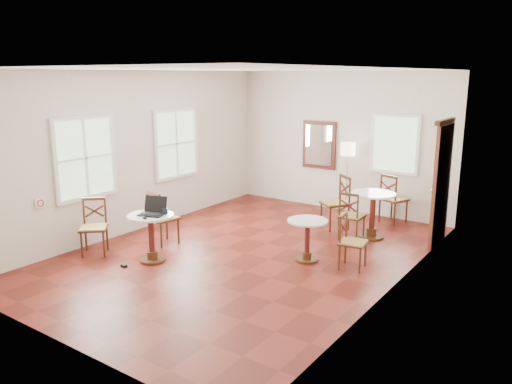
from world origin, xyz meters
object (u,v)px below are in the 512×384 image
(chair_near_b, at_px, (94,227))
(floor_lamp, at_px, (348,154))
(chair_mid_a, at_px, (351,216))
(cafe_table_back, at_px, (373,210))
(power_adapter, at_px, (124,266))
(cafe_table_mid, at_px, (307,236))
(chair_back_a, at_px, (393,199))
(water_glass, at_px, (143,213))
(chair_back_b, at_px, (336,202))
(chair_mid_b, at_px, (352,242))
(chair_near_a, at_px, (162,218))
(laptop, at_px, (154,210))
(cafe_table_near, at_px, (151,233))
(mouse, at_px, (144,218))
(navy_mug, at_px, (165,211))

(chair_near_b, bearing_deg, floor_lamp, 19.71)
(chair_mid_a, bearing_deg, cafe_table_back, -132.11)
(power_adapter, bearing_deg, cafe_table_mid, 40.46)
(cafe_table_back, height_order, chair_mid_a, chair_mid_a)
(chair_back_a, height_order, water_glass, chair_back_a)
(chair_back_b, bearing_deg, cafe_table_back, 25.02)
(chair_mid_b, height_order, chair_back_b, chair_back_b)
(chair_near_a, distance_m, laptop, 0.90)
(cafe_table_near, relative_size, cafe_table_back, 0.91)
(cafe_table_near, distance_m, floor_lamp, 4.58)
(laptop, bearing_deg, mouse, -91.16)
(cafe_table_mid, bearing_deg, power_adapter, -139.54)
(cafe_table_back, height_order, chair_near_a, chair_near_a)
(mouse, distance_m, power_adapter, 0.85)
(chair_mid_b, distance_m, chair_back_a, 2.77)
(chair_mid_a, distance_m, mouse, 3.68)
(cafe_table_back, xyz_separation_m, navy_mug, (-2.25, -2.97, 0.29))
(cafe_table_near, bearing_deg, cafe_table_mid, 35.34)
(chair_back_b, relative_size, water_glass, 11.03)
(chair_near_a, relative_size, chair_mid_a, 1.07)
(chair_back_a, height_order, navy_mug, chair_back_a)
(cafe_table_mid, distance_m, cafe_table_back, 1.76)
(mouse, bearing_deg, chair_mid_a, 39.44)
(cafe_table_near, bearing_deg, chair_back_b, 64.07)
(laptop, bearing_deg, navy_mug, 20.66)
(cafe_table_mid, distance_m, chair_near_a, 2.60)
(chair_near_a, xyz_separation_m, floor_lamp, (1.83, 3.58, 0.84))
(cafe_table_near, distance_m, power_adapter, 0.66)
(chair_back_b, distance_m, floor_lamp, 1.29)
(chair_mid_b, bearing_deg, power_adapter, 115.96)
(cafe_table_mid, height_order, power_adapter, cafe_table_mid)
(cafe_table_back, bearing_deg, water_glass, -127.35)
(chair_near_b, bearing_deg, laptop, -24.71)
(chair_near_b, distance_m, floor_lamp, 5.24)
(cafe_table_back, xyz_separation_m, chair_back_a, (-0.04, 1.16, -0.03))
(chair_back_a, distance_m, mouse, 5.06)
(chair_mid_a, height_order, power_adapter, chair_mid_a)
(chair_back_a, bearing_deg, navy_mug, 80.85)
(cafe_table_near, xyz_separation_m, chair_mid_a, (2.14, 2.83, -0.03))
(chair_mid_b, bearing_deg, chair_near_a, 96.19)
(cafe_table_back, height_order, water_glass, water_glass)
(cafe_table_mid, height_order, chair_near_b, chair_near_b)
(cafe_table_near, relative_size, floor_lamp, 0.50)
(floor_lamp, height_order, mouse, floor_lamp)
(chair_near_a, height_order, floor_lamp, floor_lamp)
(chair_mid_a, relative_size, chair_back_a, 0.90)
(cafe_table_back, relative_size, floor_lamp, 0.55)
(chair_near_a, xyz_separation_m, chair_mid_b, (3.20, 0.84, -0.05))
(chair_back_a, xyz_separation_m, power_adapter, (-2.54, -4.74, -0.48))
(chair_back_b, xyz_separation_m, power_adapter, (-1.78, -3.75, -0.50))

